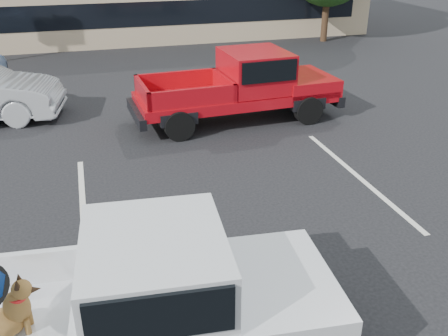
{
  "coord_description": "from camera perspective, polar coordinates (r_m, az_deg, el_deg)",
  "views": [
    {
      "loc": [
        -2.65,
        -6.83,
        5.02
      ],
      "look_at": [
        -0.53,
        0.64,
        1.3
      ],
      "focal_mm": 40.0,
      "sensor_mm": 36.0,
      "label": 1
    }
  ],
  "objects": [
    {
      "name": "ground",
      "position": [
        8.88,
        4.45,
        -8.9
      ],
      "size": [
        90.0,
        90.0,
        0.0
      ],
      "primitive_type": "plane",
      "color": "black",
      "rests_on": "ground"
    },
    {
      "name": "silver_pickup",
      "position": [
        6.22,
        -9.98,
        -14.46
      ],
      "size": [
        5.83,
        2.48,
        2.06
      ],
      "rotation": [
        0.0,
        0.0,
        -0.08
      ],
      "color": "black",
      "rests_on": "ground"
    },
    {
      "name": "red_pickup",
      "position": [
        14.44,
        2.9,
        9.71
      ],
      "size": [
        6.06,
        2.47,
        1.96
      ],
      "rotation": [
        0.0,
        0.0,
        0.06
      ],
      "color": "black",
      "rests_on": "ground"
    },
    {
      "name": "stripe_left",
      "position": [
        10.16,
        -15.79,
        -5.06
      ],
      "size": [
        0.12,
        5.0,
        0.01
      ],
      "primitive_type": "cube",
      "color": "silver",
      "rests_on": "ground"
    },
    {
      "name": "stripe_right",
      "position": [
        11.62,
        15.05,
        -0.91
      ],
      "size": [
        0.12,
        5.0,
        0.01
      ],
      "primitive_type": "cube",
      "color": "silver",
      "rests_on": "ground"
    }
  ]
}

